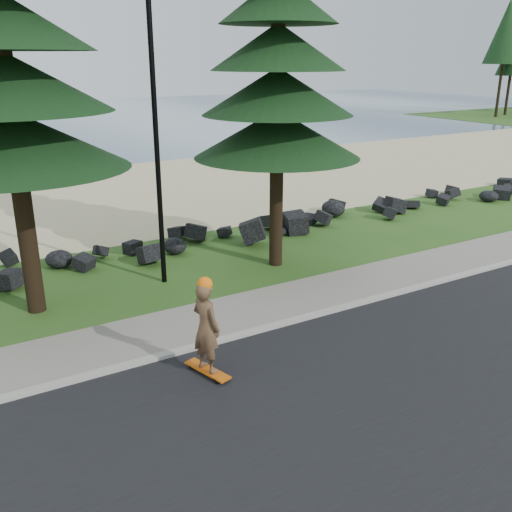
# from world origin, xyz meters

# --- Properties ---
(ground) EXTENTS (160.00, 160.00, 0.00)m
(ground) POSITION_xyz_m (0.00, 0.00, 0.00)
(ground) COLOR #2A5119
(ground) RESTS_ON ground
(road) EXTENTS (160.00, 7.00, 0.02)m
(road) POSITION_xyz_m (0.00, -4.50, 0.01)
(road) COLOR black
(road) RESTS_ON ground
(kerb) EXTENTS (160.00, 0.20, 0.10)m
(kerb) POSITION_xyz_m (0.00, -0.90, 0.05)
(kerb) COLOR #A5A295
(kerb) RESTS_ON ground
(sidewalk) EXTENTS (160.00, 2.00, 0.08)m
(sidewalk) POSITION_xyz_m (0.00, 0.20, 0.04)
(sidewalk) COLOR gray
(sidewalk) RESTS_ON ground
(beach_sand) EXTENTS (160.00, 15.00, 0.01)m
(beach_sand) POSITION_xyz_m (0.00, 14.50, 0.01)
(beach_sand) COLOR #C5B683
(beach_sand) RESTS_ON ground
(seawall_boulders) EXTENTS (60.00, 2.40, 1.10)m
(seawall_boulders) POSITION_xyz_m (0.00, 5.60, 0.00)
(seawall_boulders) COLOR black
(seawall_boulders) RESTS_ON ground
(lamp_post) EXTENTS (0.25, 0.14, 8.14)m
(lamp_post) POSITION_xyz_m (0.00, 3.20, 4.13)
(lamp_post) COLOR black
(lamp_post) RESTS_ON ground
(skateboarder) EXTENTS (0.61, 1.15, 2.09)m
(skateboarder) POSITION_xyz_m (-1.18, -1.99, 1.05)
(skateboarder) COLOR #CA570B
(skateboarder) RESTS_ON ground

